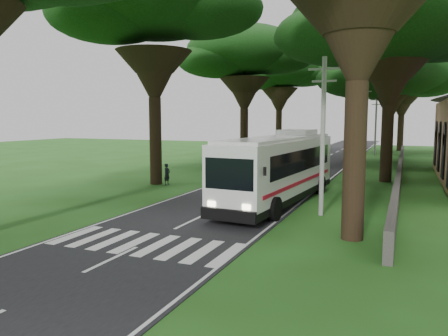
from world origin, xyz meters
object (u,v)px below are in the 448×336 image
(coach_bus, at_px, (280,168))
(distant_car_b, at_px, (320,146))
(distant_car_c, at_px, (353,143))
(pole_near, at_px, (323,134))
(pole_mid, at_px, (361,127))
(distant_car_a, at_px, (319,152))
(pole_far, at_px, (376,124))
(pedestrian, at_px, (167,174))

(coach_bus, xyz_separation_m, distant_car_b, (-5.64, 43.46, -1.36))
(distant_car_c, bearing_deg, pole_near, 90.61)
(pole_mid, bearing_deg, distant_car_c, 97.22)
(distant_car_c, bearing_deg, coach_bus, 87.78)
(pole_near, bearing_deg, distant_car_c, 94.66)
(pole_mid, distance_m, distant_car_b, 27.39)
(pole_mid, xyz_separation_m, distant_car_a, (-6.30, 13.70, -3.57))
(pole_near, bearing_deg, distant_car_b, 100.51)
(pole_near, distance_m, distant_car_c, 56.42)
(distant_car_a, bearing_deg, distant_car_c, -90.05)
(pole_near, distance_m, coach_bus, 4.25)
(distant_car_c, bearing_deg, pole_far, 101.80)
(distant_car_c, bearing_deg, pedestrian, 76.96)
(distant_car_c, relative_size, pedestrian, 2.65)
(pole_far, relative_size, distant_car_c, 1.88)
(pole_far, xyz_separation_m, coach_bus, (-2.86, -37.65, -2.08))
(pole_mid, bearing_deg, pole_far, 90.00)
(distant_car_a, relative_size, distant_car_c, 0.80)
(coach_bus, bearing_deg, pedestrian, 163.97)
(pole_far, distance_m, distant_car_c, 17.13)
(pole_far, distance_m, distant_car_a, 9.59)
(pole_far, relative_size, distant_car_a, 2.34)
(pole_near, distance_m, distant_car_b, 46.72)
(pole_far, xyz_separation_m, distant_car_c, (-4.58, 16.12, -3.53))
(pole_near, bearing_deg, pole_far, 90.00)
(pole_mid, bearing_deg, coach_bus, -99.21)
(pole_far, relative_size, distant_car_b, 1.87)
(pole_near, height_order, distant_car_a, pole_near)
(pole_mid, distance_m, pedestrian, 19.12)
(pole_near, relative_size, distant_car_c, 1.88)
(coach_bus, xyz_separation_m, distant_car_c, (-1.72, 53.77, -1.45))
(coach_bus, xyz_separation_m, pedestrian, (-9.66, 3.60, -1.30))
(pole_near, height_order, distant_car_b, pole_near)
(pole_mid, height_order, coach_bus, pole_mid)
(pole_mid, height_order, distant_car_b, pole_mid)
(distant_car_a, distance_m, distant_car_c, 22.48)
(distant_car_a, height_order, distant_car_b, distant_car_b)
(pole_mid, height_order, pedestrian, pole_mid)
(pole_near, xyz_separation_m, pole_mid, (0.00, 20.00, 0.00))
(pole_far, bearing_deg, coach_bus, -94.35)
(distant_car_b, distance_m, pedestrian, 40.06)
(pole_far, distance_m, pedestrian, 36.43)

